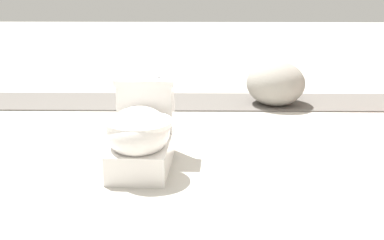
{
  "coord_description": "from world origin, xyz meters",
  "views": [
    {
      "loc": [
        3.13,
        0.33,
        1.24
      ],
      "look_at": [
        0.14,
        0.29,
        0.3
      ],
      "focal_mm": 50.0,
      "sensor_mm": 36.0,
      "label": 1
    }
  ],
  "objects": [
    {
      "name": "gravel_strip",
      "position": [
        -1.33,
        0.5,
        0.01
      ],
      "size": [
        0.56,
        8.0,
        0.01
      ],
      "primitive_type": "cube",
      "color": "#605B56",
      "rests_on": "ground"
    },
    {
      "name": "toilet",
      "position": [
        0.14,
        -0.01,
        0.22
      ],
      "size": [
        0.65,
        0.41,
        0.52
      ],
      "rotation": [
        0.0,
        0.0,
        -0.05
      ],
      "color": "white",
      "rests_on": "ground"
    },
    {
      "name": "ground_plane",
      "position": [
        0.0,
        0.0,
        0.0
      ],
      "size": [
        14.0,
        14.0,
        0.0
      ],
      "primitive_type": "plane",
      "color": "#B7B2A8"
    },
    {
      "name": "boulder_near",
      "position": [
        -1.26,
        0.98,
        0.19
      ],
      "size": [
        0.59,
        0.61,
        0.38
      ],
      "primitive_type": "ellipsoid",
      "rotation": [
        0.0,
        0.0,
        1.27
      ],
      "color": "gray",
      "rests_on": "ground"
    }
  ]
}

